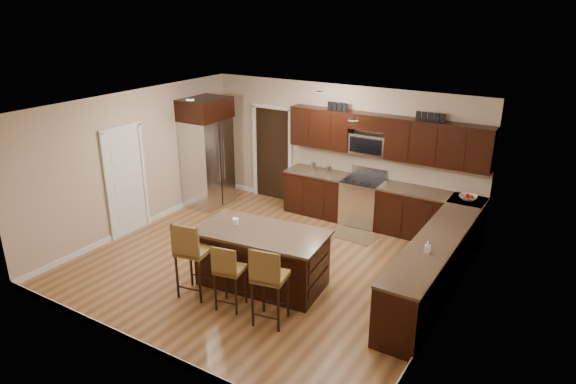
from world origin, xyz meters
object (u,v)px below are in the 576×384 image
Objects in this scene: stool_mid at (228,270)px; island at (262,260)px; stool_left at (191,251)px; stool_right at (268,277)px; range at (362,201)px; refrigerator at (207,152)px.

island is at bearing 78.16° from stool_mid.
stool_right is at bearing -9.95° from stool_left.
stool_left is 1.37m from stool_right.
stool_left is at bearing -135.31° from island.
range reaches higher than island.
range is at bearing 64.87° from stool_left.
range is 0.94× the size of stool_right.
range reaches higher than stool_mid.
stool_left reaches higher than island.
range is 0.53× the size of island.
refrigerator is (-2.93, 3.08, 0.56)m from stool_mid.
island is 1.73× the size of stool_left.
stool_mid is 0.71m from stool_right.
range is 3.47m from refrigerator.
stool_left is at bearing 170.04° from stool_mid.
stool_mid is 4.28m from refrigerator.
refrigerator is at bearing 116.07° from stool_left.
range is 0.91× the size of stool_left.
island is 1.14m from stool_left.
refrigerator is (-3.63, 3.08, 0.46)m from stool_right.
refrigerator is (-2.94, 2.24, 0.77)m from island.
stool_left is (-0.69, -0.85, 0.33)m from island.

